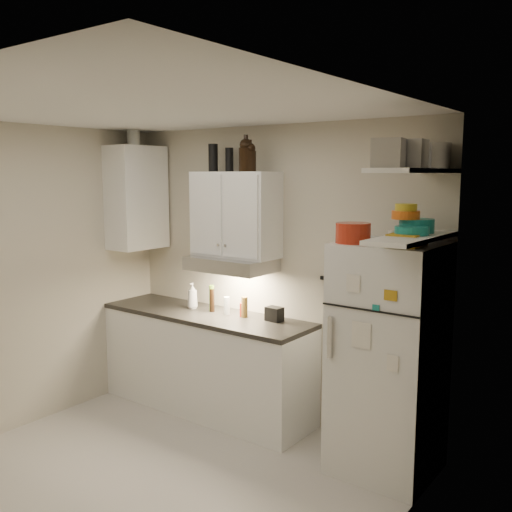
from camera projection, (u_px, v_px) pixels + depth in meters
The scene contains 36 objects.
floor at pixel (153, 483), 4.07m from camera, with size 3.20×3.00×0.02m, color beige.
ceiling at pixel (142, 107), 3.69m from camera, with size 3.20×3.00×0.02m, color white.
back_wall at pixel (274, 274), 5.08m from camera, with size 3.20×0.02×2.60m, color beige.
left_wall at pixel (17, 279), 4.83m from camera, with size 0.02×3.00×2.60m, color beige.
right_wall at pixel (364, 346), 2.93m from camera, with size 0.02×3.00×2.60m, color beige.
base_cabinet at pixel (206, 363), 5.28m from camera, with size 2.10×0.60×0.88m, color white.
countertop at pixel (206, 315), 5.21m from camera, with size 2.10×0.62×0.04m, color #272521.
upper_cabinet at pixel (236, 214), 5.04m from camera, with size 0.80×0.33×0.75m, color white.
side_cabinet at pixel (137, 198), 5.59m from camera, with size 0.33×0.55×1.00m, color white.
range_hood at pixel (231, 264), 5.05m from camera, with size 0.76×0.46×0.12m, color silver.
fridge at pixel (388, 359), 4.13m from camera, with size 0.70×0.68×1.70m, color silver.
shelf_hi at pixel (415, 171), 3.71m from camera, with size 0.30×0.95×0.03m, color white.
shelf_lo at pixel (412, 238), 3.77m from camera, with size 0.30×0.95×0.03m, color white.
knife_strip at pixel (343, 280), 4.64m from camera, with size 0.42×0.02×0.03m, color black.
dutch_oven at pixel (353, 233), 3.98m from camera, with size 0.24×0.24×0.14m, color #A92513.
book_stack at pixel (407, 240), 3.80m from camera, with size 0.20×0.25×0.09m, color #B08116.
spice_jar at pixel (392, 237), 3.91m from camera, with size 0.06×0.06×0.09m, color silver.
stock_pot at pixel (432, 156), 3.99m from camera, with size 0.25×0.25×0.18m, color silver.
tin_a at pixel (411, 154), 3.59m from camera, with size 0.18×0.16×0.18m, color #AAAAAD.
tin_b at pixel (388, 153), 3.47m from camera, with size 0.18×0.18×0.18m, color #AAAAAD.
bowl_teal at pixel (417, 226), 3.96m from camera, with size 0.24×0.24×0.10m, color #17817A.
bowl_orange at pixel (406, 215), 3.92m from camera, with size 0.19×0.19×0.06m, color orange.
bowl_yellow at pixel (406, 207), 3.91m from camera, with size 0.15×0.15×0.05m, color gold.
plates at pixel (412, 231), 3.81m from camera, with size 0.23×0.23×0.06m, color #17817A.
growler_a at pixel (246, 155), 4.80m from camera, with size 0.12×0.12×0.28m, color black, non-canonical shape.
growler_b at pixel (250, 157), 4.80m from camera, with size 0.10×0.10×0.25m, color black, non-canonical shape.
thermos_a at pixel (229, 160), 5.08m from camera, with size 0.07×0.07×0.21m, color black.
thermos_b at pixel (213, 158), 5.12m from camera, with size 0.09×0.09×0.25m, color black.
side_jar at pixel (133, 137), 5.50m from camera, with size 0.12×0.12×0.16m, color silver.
soap_bottle at pixel (192, 294), 5.37m from camera, with size 0.11×0.11×0.27m, color white.
pepper_mill at pixel (245, 307), 5.04m from camera, with size 0.06×0.06×0.18m, color brown.
oil_bottle at pixel (212, 298), 5.26m from camera, with size 0.05×0.05×0.25m, color #496C1B.
vinegar_bottle at pixel (212, 300), 5.24m from camera, with size 0.04×0.04×0.21m, color black.
clear_bottle at pixel (227, 306), 5.14m from camera, with size 0.05×0.05×0.16m, color silver.
red_jar at pixel (243, 310), 5.07m from camera, with size 0.06×0.06×0.12m, color #A92513.
caddy at pixel (274, 314), 4.92m from camera, with size 0.14×0.10×0.12m, color black.
Camera 1 is at (2.86, -2.60, 2.18)m, focal length 40.00 mm.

